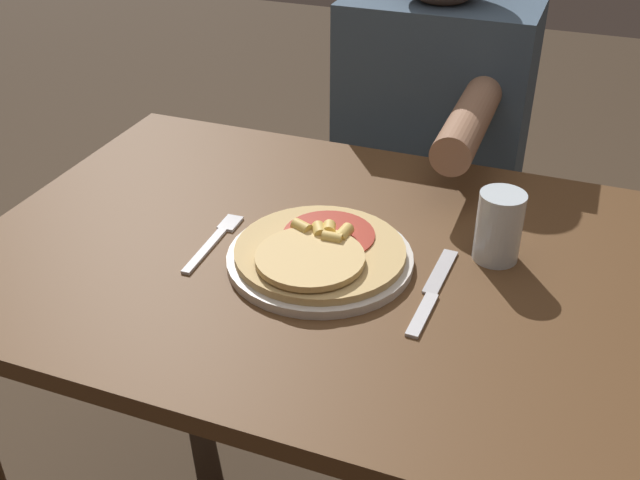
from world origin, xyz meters
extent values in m
cube|color=brown|center=(0.00, 0.00, 0.75)|extent=(1.18, 0.76, 0.03)
cylinder|color=brown|center=(-0.53, 0.32, 0.37)|extent=(0.06, 0.06, 0.73)
cylinder|color=silver|center=(-0.05, -0.03, 0.77)|extent=(0.28, 0.28, 0.01)
cylinder|color=tan|center=(-0.05, -0.03, 0.78)|extent=(0.26, 0.26, 0.01)
cylinder|color=#9E2819|center=(-0.05, 0.01, 0.79)|extent=(0.14, 0.14, 0.00)
cylinder|color=#DDB771|center=(-0.05, -0.07, 0.80)|extent=(0.16, 0.16, 0.01)
cylinder|color=#E5BC5B|center=(-0.06, -0.01, 0.80)|extent=(0.03, 0.03, 0.02)
cylinder|color=#E5BC5B|center=(-0.02, 0.00, 0.80)|extent=(0.02, 0.04, 0.02)
cylinder|color=#E5BC5B|center=(-0.09, -0.01, 0.80)|extent=(0.04, 0.03, 0.02)
cylinder|color=#E5BC5B|center=(-0.03, -0.02, 0.80)|extent=(0.03, 0.02, 0.02)
cylinder|color=#E5BC5B|center=(-0.05, 0.01, 0.80)|extent=(0.03, 0.03, 0.02)
cube|color=silver|center=(-0.22, -0.07, 0.76)|extent=(0.02, 0.13, 0.00)
cube|color=silver|center=(-0.22, 0.02, 0.76)|extent=(0.03, 0.05, 0.00)
cube|color=silver|center=(0.13, -0.10, 0.76)|extent=(0.02, 0.10, 0.00)
cube|color=silver|center=(0.13, 0.01, 0.76)|extent=(0.03, 0.12, 0.00)
cylinder|color=silver|center=(0.20, 0.08, 0.82)|extent=(0.07, 0.07, 0.11)
cylinder|color=#2D2D38|center=(-0.11, 0.60, 0.24)|extent=(0.11, 0.11, 0.48)
cylinder|color=#2D2D38|center=(0.07, 0.60, 0.24)|extent=(0.11, 0.11, 0.48)
cube|color=#3D5166|center=(-0.02, 0.60, 0.74)|extent=(0.39, 0.22, 0.53)
cylinder|color=#8E664C|center=(0.10, 0.34, 0.86)|extent=(0.07, 0.30, 0.07)
camera|label=1|loc=(0.29, -0.90, 1.39)|focal=42.00mm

